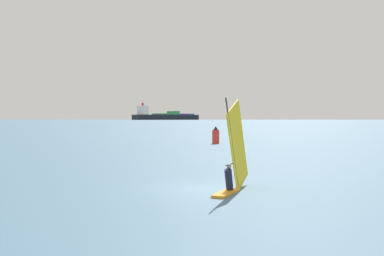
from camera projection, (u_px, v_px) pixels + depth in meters
name	position (u px, v px, depth m)	size (l,w,h in m)	color
ground_plane	(202.00, 189.00, 20.35)	(4000.00, 4000.00, 0.00)	#476B84
windsurfer	(234.00, 162.00, 19.78)	(2.33, 4.09, 4.49)	orange
cargo_ship	(165.00, 116.00, 908.35)	(142.00, 96.67, 34.91)	black
channel_buoy	(216.00, 136.00, 56.40)	(0.93, 0.93, 2.28)	red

